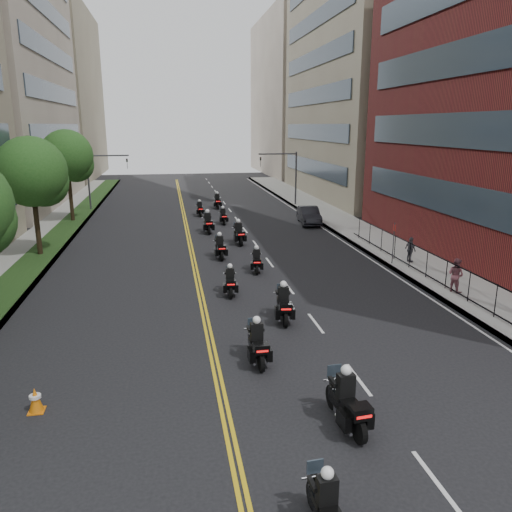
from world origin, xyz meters
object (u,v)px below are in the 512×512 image
(motorcycle_1, at_px, (347,403))
(parked_sedan, at_px, (309,215))
(motorcycle_5, at_px, (257,261))
(traffic_cone, at_px, (35,400))
(motorcycle_0, at_px, (328,512))
(motorcycle_6, at_px, (220,248))
(motorcycle_4, at_px, (230,282))
(motorcycle_2, at_px, (257,344))
(pedestrian_b, at_px, (456,275))
(motorcycle_7, at_px, (239,234))
(pedestrian_c, at_px, (410,250))
(motorcycle_3, at_px, (284,305))
(motorcycle_9, at_px, (223,217))
(motorcycle_8, at_px, (208,224))
(motorcycle_11, at_px, (217,202))
(motorcycle_10, at_px, (200,209))

(motorcycle_1, distance_m, parked_sedan, 30.06)
(motorcycle_5, relative_size, traffic_cone, 2.72)
(motorcycle_0, bearing_deg, motorcycle_1, 60.75)
(motorcycle_6, bearing_deg, motorcycle_1, -87.36)
(motorcycle_4, bearing_deg, parked_sedan, 66.91)
(motorcycle_2, relative_size, pedestrian_b, 1.34)
(motorcycle_6, xyz_separation_m, traffic_cone, (-7.28, -16.76, -0.29))
(motorcycle_7, relative_size, pedestrian_c, 1.58)
(pedestrian_b, xyz_separation_m, traffic_cone, (-18.20, -7.64, -0.64))
(motorcycle_3, height_order, motorcycle_9, motorcycle_3)
(motorcycle_0, bearing_deg, motorcycle_4, 86.24)
(motorcycle_3, xyz_separation_m, motorcycle_8, (-1.74, 19.01, 0.03))
(pedestrian_c, xyz_separation_m, traffic_cone, (-18.60, -13.28, -0.55))
(motorcycle_0, bearing_deg, motorcycle_3, 77.37)
(motorcycle_11, xyz_separation_m, pedestrian_b, (9.11, -28.84, 0.33))
(motorcycle_8, xyz_separation_m, motorcycle_11, (1.93, 11.74, -0.05))
(motorcycle_1, xyz_separation_m, motorcycle_4, (-1.81, 11.95, -0.10))
(motorcycle_0, height_order, motorcycle_2, motorcycle_2)
(motorcycle_4, height_order, motorcycle_7, motorcycle_7)
(traffic_cone, bearing_deg, motorcycle_0, -40.37)
(motorcycle_1, bearing_deg, motorcycle_2, 106.92)
(pedestrian_c, bearing_deg, motorcycle_2, 122.11)
(traffic_cone, bearing_deg, pedestrian_c, 35.51)
(parked_sedan, distance_m, pedestrian_c, 13.81)
(motorcycle_9, bearing_deg, motorcycle_0, -93.67)
(motorcycle_3, xyz_separation_m, motorcycle_10, (-1.88, 26.72, -0.09))
(parked_sedan, bearing_deg, motorcycle_10, 154.44)
(motorcycle_7, height_order, motorcycle_11, motorcycle_7)
(parked_sedan, bearing_deg, motorcycle_1, -97.64)
(motorcycle_0, bearing_deg, pedestrian_c, 55.25)
(motorcycle_7, bearing_deg, motorcycle_2, -98.66)
(motorcycle_0, distance_m, motorcycle_6, 22.80)
(motorcycle_8, height_order, parked_sedan, motorcycle_8)
(motorcycle_4, bearing_deg, motorcycle_10, 94.58)
(motorcycle_0, relative_size, motorcycle_5, 1.04)
(motorcycle_11, height_order, pedestrian_c, motorcycle_11)
(motorcycle_8, relative_size, motorcycle_11, 1.07)
(pedestrian_c, bearing_deg, motorcycle_5, 77.29)
(motorcycle_10, height_order, parked_sedan, motorcycle_10)
(motorcycle_4, distance_m, motorcycle_7, 11.04)
(pedestrian_c, bearing_deg, motorcycle_6, 60.72)
(motorcycle_2, distance_m, motorcycle_3, 4.12)
(motorcycle_1, height_order, pedestrian_b, pedestrian_b)
(parked_sedan, bearing_deg, traffic_cone, -114.66)
(motorcycle_3, bearing_deg, motorcycle_0, -91.93)
(motorcycle_10, relative_size, pedestrian_b, 1.21)
(motorcycle_7, distance_m, motorcycle_8, 4.66)
(motorcycle_6, bearing_deg, motorcycle_2, -92.89)
(motorcycle_1, distance_m, pedestrian_c, 18.40)
(motorcycle_0, distance_m, motorcycle_8, 30.78)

